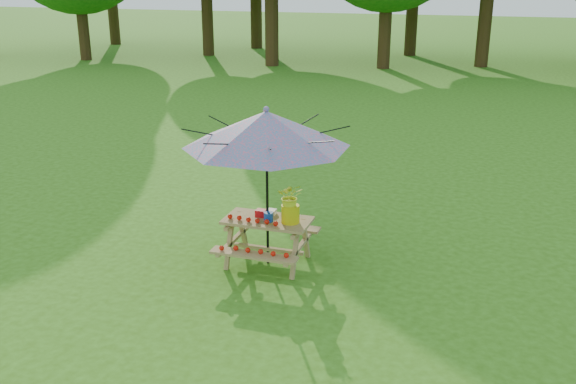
% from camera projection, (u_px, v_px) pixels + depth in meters
% --- Properties ---
extents(ground, '(120.00, 120.00, 0.00)m').
position_uv_depth(ground, '(451.00, 384.00, 6.43)').
color(ground, '#376813').
rests_on(ground, ground).
extents(picnic_table, '(1.20, 1.32, 0.67)m').
position_uv_depth(picnic_table, '(268.00, 242.00, 9.01)').
color(picnic_table, '#9C8246').
rests_on(picnic_table, ground).
extents(patio_umbrella, '(2.96, 2.96, 2.26)m').
position_uv_depth(patio_umbrella, '(266.00, 129.00, 8.48)').
color(patio_umbrella, black).
rests_on(patio_umbrella, ground).
extents(produce_bins, '(0.30, 0.39, 0.13)m').
position_uv_depth(produce_bins, '(267.00, 214.00, 8.92)').
color(produce_bins, red).
rests_on(produce_bins, picnic_table).
extents(tomatoes_row, '(0.77, 0.13, 0.07)m').
position_uv_depth(tomatoes_row, '(253.00, 220.00, 8.77)').
color(tomatoes_row, red).
rests_on(tomatoes_row, picnic_table).
extents(flower_bucket, '(0.41, 0.38, 0.57)m').
position_uv_depth(flower_bucket, '(290.00, 202.00, 8.68)').
color(flower_bucket, '#DAC80B').
rests_on(flower_bucket, picnic_table).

